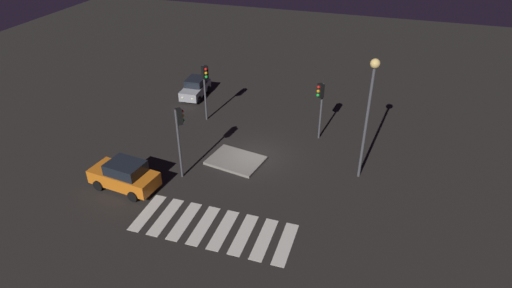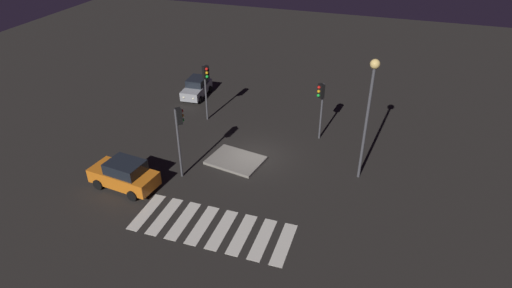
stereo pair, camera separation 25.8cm
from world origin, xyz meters
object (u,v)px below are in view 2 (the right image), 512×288
object	(u,v)px
traffic_light_north	(321,98)
street_lamp	(370,101)
traffic_island	(236,160)
traffic_light_west	(206,80)
traffic_light_south	(179,126)
car_silver	(197,88)
car_orange	(124,175)

from	to	relation	value
traffic_light_north	street_lamp	xyz separation A→B (m)	(3.43, -3.90, 2.06)
traffic_island	traffic_light_west	xyz separation A→B (m)	(-4.18, 4.93, 3.31)
traffic_light_west	traffic_island	bearing A→B (deg)	-13.18
traffic_light_south	street_lamp	size ratio (longest dim) A/B	0.61
traffic_light_north	street_lamp	bearing A→B (deg)	84.42
traffic_light_south	traffic_island	bearing A→B (deg)	0.65
car_silver	traffic_light_west	bearing A→B (deg)	32.41
traffic_island	traffic_light_west	distance (m)	7.26
traffic_light_south	traffic_light_west	world-z (taller)	traffic_light_south
traffic_light_north	traffic_light_west	bearing A→B (deg)	-48.05
car_silver	car_orange	xyz separation A→B (m)	(1.58, -13.50, 0.11)
street_lamp	traffic_light_west	bearing A→B (deg)	161.55
traffic_island	traffic_light_north	world-z (taller)	traffic_light_north
traffic_island	traffic_light_west	world-z (taller)	traffic_light_west
car_silver	traffic_light_south	size ratio (longest dim) A/B	0.80
street_lamp	car_orange	bearing A→B (deg)	-157.24
car_orange	traffic_light_west	world-z (taller)	traffic_light_west
car_silver	traffic_light_west	distance (m)	5.38
car_silver	traffic_light_north	bearing A→B (deg)	67.40
traffic_island	traffic_light_south	distance (m)	5.01
car_silver	car_orange	world-z (taller)	car_orange
car_orange	street_lamp	size ratio (longest dim) A/B	0.56
traffic_island	traffic_light_north	distance (m)	7.33
traffic_light_north	traffic_light_west	size ratio (longest dim) A/B	0.95
car_orange	traffic_light_south	xyz separation A→B (m)	(2.83, 2.21, 2.67)
car_silver	car_orange	distance (m)	13.59
traffic_island	traffic_light_north	size ratio (longest dim) A/B	0.91
traffic_light_north	car_orange	bearing A→B (deg)	-3.22
car_orange	traffic_light_west	bearing A→B (deg)	-90.28
car_orange	traffic_light_west	xyz separation A→B (m)	(1.19, 9.69, 2.50)
car_silver	traffic_light_west	size ratio (longest dim) A/B	0.84
car_orange	traffic_light_south	distance (m)	4.47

